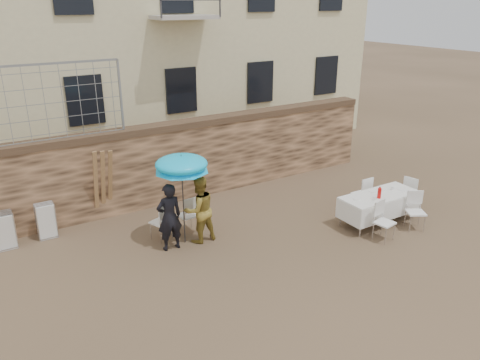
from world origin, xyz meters
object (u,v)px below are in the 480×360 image
woman_dress (199,210)px  table_chair_front_right (416,211)px  banquet_table (380,196)px  man_suit (169,217)px  table_chair_front_left (385,222)px  chair_stack_right (45,218)px  soda_bottle (379,193)px  couple_chair_left (161,221)px  chair_stack_left (4,227)px  umbrella (182,167)px  table_chair_side (412,193)px  table_chair_back (361,193)px  couple_chair_right (188,214)px

woman_dress → table_chair_front_right: 5.34m
banquet_table → table_chair_front_right: 0.94m
man_suit → table_chair_front_left: 5.02m
banquet_table → chair_stack_right: 8.24m
man_suit → soda_bottle: (4.88, -1.65, 0.10)m
couple_chair_left → chair_stack_right: bearing=-55.1°
chair_stack_left → chair_stack_right: (0.90, 0.00, 0.00)m
umbrella → table_chair_side: bearing=-13.9°
umbrella → banquet_table: 5.08m
chair_stack_left → table_chair_back: bearing=-18.6°
table_chair_front_left → table_chair_back: (0.80, 1.55, 0.00)m
banquet_table → soda_bottle: size_ratio=8.08×
man_suit → soda_bottle: man_suit is taller
soda_bottle → woman_dress: bearing=158.2°
umbrella → man_suit: bearing=-166.0°
table_chair_front_left → table_chair_front_right: size_ratio=1.00×
woman_dress → couple_chair_left: woman_dress is taller
table_chair_front_right → chair_stack_right: table_chair_front_right is taller
table_chair_back → chair_stack_left: (-8.49, 2.85, -0.02)m
couple_chair_left → chair_stack_left: 3.58m
woman_dress → umbrella: size_ratio=0.80×
table_chair_back → chair_stack_left: size_ratio=1.04×
woman_dress → couple_chair_left: 0.99m
banquet_table → table_chair_front_right: size_ratio=2.19×
man_suit → woman_dress: 0.75m
soda_bottle → chair_stack_right: bearing=152.1°
couple_chair_right → table_chair_side: same height
chair_stack_left → woman_dress: bearing=-28.5°
table_chair_front_right → table_chair_back: bearing=130.4°
umbrella → soda_bottle: (4.48, -1.75, -0.99)m
woman_dress → umbrella: (-0.35, 0.10, 1.09)m
man_suit → soda_bottle: size_ratio=6.16×
woman_dress → couple_chair_right: bearing=-88.7°
man_suit → umbrella: 1.17m
couple_chair_left → table_chair_front_left: (4.48, -2.80, 0.00)m
couple_chair_left → banquet_table: bearing=137.6°
table_chair_front_right → table_chair_side: bearing=72.8°
table_chair_front_left → table_chair_back: same height
man_suit → chair_stack_left: size_ratio=1.74×
table_chair_side → umbrella: bearing=64.4°
couple_chair_left → table_chair_front_right: (5.58, -2.80, 0.00)m
banquet_table → table_chair_front_right: bearing=-56.3°
couple_chair_left → couple_chair_right: same height
umbrella → chair_stack_right: bearing=142.8°
man_suit → couple_chair_left: man_suit is taller
couple_chair_left → table_chair_front_right: 6.24m
woman_dress → couple_chair_right: (-0.05, 0.55, -0.33)m
table_chair_front_right → table_chair_side: size_ratio=1.00×
table_chair_side → table_chair_front_left: bearing=101.3°
couple_chair_right → table_chair_side: bearing=157.7°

